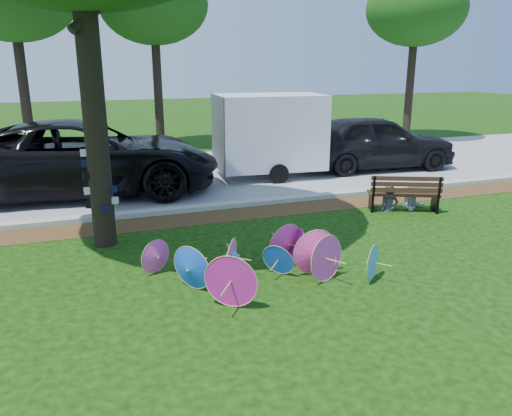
{
  "coord_description": "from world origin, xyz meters",
  "views": [
    {
      "loc": [
        -2.52,
        -6.5,
        3.54
      ],
      "look_at": [
        0.5,
        2.0,
        0.9
      ],
      "focal_mm": 35.0,
      "sensor_mm": 36.0,
      "label": 1
    }
  ],
  "objects": [
    {
      "name": "cargo_trailer",
      "position": [
        3.16,
        8.22,
        1.44
      ],
      "size": [
        3.43,
        2.34,
        2.89
      ],
      "primitive_type": "cube",
      "rotation": [
        0.0,
        0.0,
        -0.09
      ],
      "color": "white",
      "rests_on": "ground"
    },
    {
      "name": "curb",
      "position": [
        0.0,
        5.2,
        0.06
      ],
      "size": [
        90.0,
        0.3,
        0.12
      ],
      "primitive_type": "cube",
      "color": "#B7B5AD",
      "rests_on": "ground"
    },
    {
      "name": "mulch_strip",
      "position": [
        0.0,
        4.5,
        0.01
      ],
      "size": [
        90.0,
        1.0,
        0.01
      ],
      "primitive_type": "cube",
      "color": "#472D16",
      "rests_on": "ground"
    },
    {
      "name": "ground",
      "position": [
        0.0,
        0.0,
        0.0
      ],
      "size": [
        90.0,
        90.0,
        0.0
      ],
      "primitive_type": "plane",
      "color": "black",
      "rests_on": "ground"
    },
    {
      "name": "dark_pickup",
      "position": [
        6.96,
        8.13,
        0.93
      ],
      "size": [
        5.62,
        2.67,
        1.86
      ],
      "primitive_type": "imported",
      "rotation": [
        0.0,
        0.0,
        1.48
      ],
      "color": "black",
      "rests_on": "ground"
    },
    {
      "name": "park_bench",
      "position": [
        4.9,
        3.52,
        0.45
      ],
      "size": [
        1.86,
        1.3,
        0.91
      ],
      "primitive_type": null,
      "rotation": [
        0.0,
        0.0,
        -0.41
      ],
      "color": "black",
      "rests_on": "ground"
    },
    {
      "name": "parasol_pile",
      "position": [
        0.36,
        0.77,
        0.37
      ],
      "size": [
        3.9,
        2.12,
        0.85
      ],
      "color": "#F045B0",
      "rests_on": "ground"
    },
    {
      "name": "person_right",
      "position": [
        5.25,
        3.57,
        0.61
      ],
      "size": [
        0.7,
        0.61,
        1.23
      ],
      "primitive_type": "imported",
      "rotation": [
        0.0,
        0.0,
        -0.27
      ],
      "color": "silver",
      "rests_on": "ground"
    },
    {
      "name": "person_left",
      "position": [
        4.55,
        3.57,
        0.65
      ],
      "size": [
        0.51,
        0.37,
        1.3
      ],
      "primitive_type": "imported",
      "rotation": [
        0.0,
        0.0,
        -0.13
      ],
      "color": "#373C4B",
      "rests_on": "ground"
    },
    {
      "name": "black_van",
      "position": [
        -2.44,
        7.87,
        1.02
      ],
      "size": [
        7.68,
        4.22,
        2.04
      ],
      "primitive_type": "imported",
      "rotation": [
        0.0,
        0.0,
        1.45
      ],
      "color": "black",
      "rests_on": "ground"
    },
    {
      "name": "bg_trees",
      "position": [
        2.87,
        14.1,
        5.77
      ],
      "size": [
        20.71,
        6.21,
        7.4
      ],
      "color": "black",
      "rests_on": "ground"
    },
    {
      "name": "street",
      "position": [
        0.0,
        9.35,
        0.01
      ],
      "size": [
        90.0,
        8.0,
        0.01
      ],
      "primitive_type": "cube",
      "color": "gray",
      "rests_on": "ground"
    }
  ]
}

